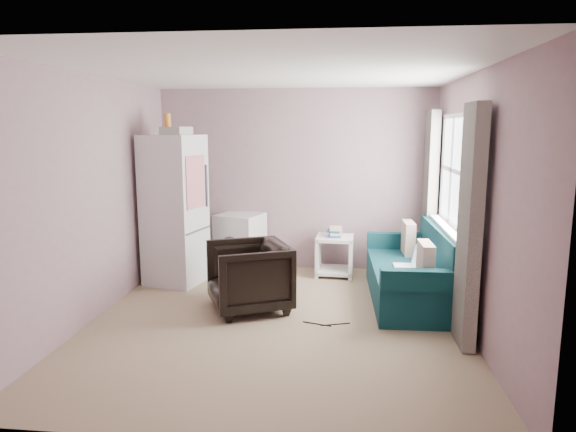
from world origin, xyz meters
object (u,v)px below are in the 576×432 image
object	(u,v)px
fridge	(175,209)
washing_machine	(240,241)
armchair	(249,273)
side_table	(335,253)
sofa	(416,274)

from	to	relation	value
fridge	washing_machine	bearing A→B (deg)	55.77
fridge	washing_machine	xyz separation A→B (m)	(0.70, 0.66, -0.54)
armchair	washing_machine	distance (m)	1.62
washing_machine	armchair	bearing A→B (deg)	-58.31
side_table	washing_machine	bearing A→B (deg)	174.56
armchair	fridge	size ratio (longest dim) A/B	0.39
armchair	washing_machine	xyz separation A→B (m)	(-0.41, 1.56, 0.00)
fridge	sofa	world-z (taller)	fridge
washing_machine	fridge	bearing A→B (deg)	-119.85
armchair	washing_machine	world-z (taller)	armchair
armchair	fridge	bearing A→B (deg)	-153.29
armchair	side_table	xyz separation A→B (m)	(0.91, 1.44, -0.10)
fridge	sofa	distance (m)	3.06
washing_machine	side_table	world-z (taller)	washing_machine
fridge	sofa	bearing A→B (deg)	4.83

